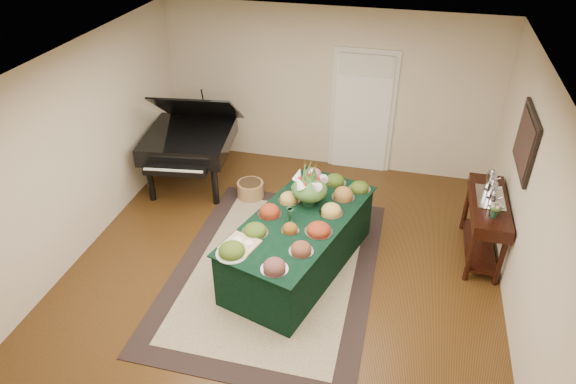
% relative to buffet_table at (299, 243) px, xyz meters
% --- Properties ---
extents(ground, '(6.00, 6.00, 0.00)m').
position_rel_buffet_table_xyz_m(ground, '(-0.19, -0.14, -0.40)').
color(ground, black).
rests_on(ground, ground).
extents(area_rug, '(2.56, 3.59, 0.01)m').
position_rel_buffet_table_xyz_m(area_rug, '(-0.30, -0.15, -0.39)').
color(area_rug, black).
rests_on(area_rug, ground).
extents(kitchen_doorway, '(1.05, 0.07, 2.10)m').
position_rel_buffet_table_xyz_m(kitchen_doorway, '(0.41, 2.83, 0.62)').
color(kitchen_doorway, silver).
rests_on(kitchen_doorway, ground).
extents(buffet_table, '(1.71, 2.54, 0.79)m').
position_rel_buffet_table_xyz_m(buffet_table, '(0.00, 0.00, 0.00)').
color(buffet_table, black).
rests_on(buffet_table, ground).
extents(food_platters, '(1.56, 2.32, 0.12)m').
position_rel_buffet_table_xyz_m(food_platters, '(-0.01, 0.05, 0.44)').
color(food_platters, silver).
rests_on(food_platters, buffet_table).
extents(cutting_board, '(0.47, 0.47, 0.10)m').
position_rel_buffet_table_xyz_m(cutting_board, '(-0.55, -0.67, 0.42)').
color(cutting_board, tan).
rests_on(cutting_board, buffet_table).
extents(green_goblets, '(0.10, 0.10, 0.18)m').
position_rel_buffet_table_xyz_m(green_goblets, '(-0.11, -0.08, 0.48)').
color(green_goblets, '#153520').
rests_on(green_goblets, buffet_table).
extents(floral_centerpiece, '(0.48, 0.48, 0.48)m').
position_rel_buffet_table_xyz_m(floral_centerpiece, '(0.04, 0.35, 0.67)').
color(floral_centerpiece, '#153520').
rests_on(floral_centerpiece, buffet_table).
extents(grand_piano, '(1.56, 1.74, 1.64)m').
position_rel_buffet_table_xyz_m(grand_piano, '(-2.17, 1.62, 0.41)').
color(grand_piano, black).
rests_on(grand_piano, ground).
extents(wicker_basket, '(0.42, 0.42, 0.26)m').
position_rel_buffet_table_xyz_m(wicker_basket, '(-1.13, 1.46, -0.27)').
color(wicker_basket, olive).
rests_on(wicker_basket, ground).
extents(mahogany_sideboard, '(0.45, 1.33, 0.89)m').
position_rel_buffet_table_xyz_m(mahogany_sideboard, '(2.30, 0.84, 0.29)').
color(mahogany_sideboard, black).
rests_on(mahogany_sideboard, ground).
extents(tea_service, '(0.34, 0.74, 0.30)m').
position_rel_buffet_table_xyz_m(tea_service, '(2.30, 0.87, 0.60)').
color(tea_service, silver).
rests_on(tea_service, mahogany_sideboard).
extents(pink_bouquet, '(0.16, 0.16, 0.20)m').
position_rel_buffet_table_xyz_m(pink_bouquet, '(2.30, 0.46, 0.62)').
color(pink_bouquet, '#153520').
rests_on(pink_bouquet, mahogany_sideboard).
extents(wall_painting, '(0.05, 0.95, 0.75)m').
position_rel_buffet_table_xyz_m(wall_painting, '(2.52, 0.84, 1.35)').
color(wall_painting, black).
rests_on(wall_painting, ground).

